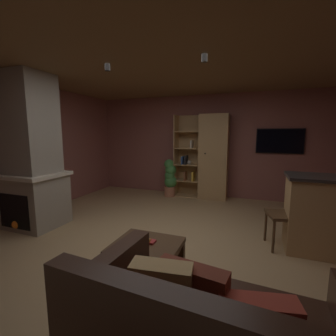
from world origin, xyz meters
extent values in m
cube|color=tan|center=(0.00, 0.00, -0.01)|extent=(5.64, 5.93, 0.02)
cube|color=#8E544C|center=(0.00, 3.00, 1.25)|extent=(5.76, 0.06, 2.50)
cube|color=#8E544C|center=(-2.85, 0.00, 1.25)|extent=(0.06, 5.93, 2.50)
cube|color=brown|center=(0.00, 0.00, 2.51)|extent=(5.64, 5.93, 0.02)
cube|color=white|center=(-0.51, 2.96, 1.31)|extent=(0.58, 0.01, 0.73)
cube|color=gray|center=(-2.27, -0.01, 0.43)|extent=(0.90, 0.74, 0.85)
cube|color=gray|center=(-2.27, -0.01, 1.68)|extent=(0.76, 0.63, 1.65)
cube|color=beige|center=(-2.27, -0.01, 0.88)|extent=(0.98, 0.82, 0.06)
cube|color=black|center=(-2.27, -0.35, 0.36)|extent=(0.63, 0.08, 0.55)
sphere|color=orange|center=(-2.27, -0.36, 0.14)|extent=(0.14, 0.14, 0.14)
cube|color=tan|center=(0.30, 2.72, 1.01)|extent=(0.67, 0.38, 2.01)
cube|color=tan|center=(-0.34, 2.90, 1.01)|extent=(0.62, 0.02, 2.01)
cube|color=tan|center=(-0.64, 2.72, 1.01)|extent=(0.02, 0.38, 2.01)
sphere|color=black|center=(0.13, 2.51, 1.11)|extent=(0.04, 0.04, 0.04)
cube|color=tan|center=(-0.34, 2.72, 0.01)|extent=(0.62, 0.38, 0.02)
cube|color=tan|center=(-0.34, 2.72, 0.40)|extent=(0.62, 0.38, 0.02)
cube|color=tan|center=(-0.34, 2.72, 0.80)|extent=(0.62, 0.38, 0.02)
cube|color=tan|center=(-0.34, 2.72, 1.21)|extent=(0.62, 0.38, 0.02)
cube|color=tan|center=(-0.34, 2.72, 1.61)|extent=(0.62, 0.38, 0.02)
cube|color=black|center=(-0.36, 2.66, 0.92)|extent=(0.04, 0.23, 0.21)
cube|color=beige|center=(-0.22, 2.66, 1.31)|extent=(0.03, 0.23, 0.18)
cube|color=gold|center=(-0.17, 2.66, 0.53)|extent=(0.04, 0.23, 0.23)
cube|color=brown|center=(-0.38, 2.66, 0.52)|extent=(0.04, 0.23, 0.22)
cube|color=#2D4C8C|center=(-0.44, 2.66, 0.91)|extent=(0.04, 0.23, 0.19)
sphere|color=beige|center=(-0.29, 2.72, 0.85)|extent=(0.10, 0.10, 0.10)
cube|color=#382116|center=(0.23, -1.46, 0.34)|extent=(0.21, 0.95, 0.67)
cube|color=tan|center=(0.69, -1.59, 0.56)|extent=(0.40, 0.21, 0.42)
cube|color=brown|center=(0.86, -1.51, 0.54)|extent=(0.48, 0.21, 0.38)
cube|color=brown|center=(0.78, -1.51, 0.52)|extent=(0.39, 0.19, 0.33)
cube|color=#AD3D2D|center=(1.25, -1.57, 0.52)|extent=(0.45, 0.24, 0.31)
cube|color=#4C331E|center=(0.20, -0.78, 0.41)|extent=(0.68, 0.59, 0.05)
cube|color=#4C331E|center=(0.20, -0.78, 0.34)|extent=(0.61, 0.53, 0.08)
cube|color=#4C331E|center=(-0.10, -1.04, 0.19)|extent=(0.07, 0.07, 0.38)
cube|color=#4C331E|center=(0.50, -1.04, 0.19)|extent=(0.07, 0.07, 0.38)
cube|color=#4C331E|center=(-0.10, -0.53, 0.19)|extent=(0.07, 0.07, 0.38)
cube|color=#4C331E|center=(0.50, -0.53, 0.19)|extent=(0.07, 0.07, 0.38)
cube|color=#B22D2D|center=(0.23, -0.74, 0.45)|extent=(0.11, 0.10, 0.02)
cube|color=gold|center=(0.18, -0.79, 0.47)|extent=(0.12, 0.10, 0.02)
cube|color=#4C331E|center=(1.62, 0.57, 0.46)|extent=(0.50, 0.50, 0.04)
cube|color=#4C331E|center=(1.81, 0.62, 0.70)|extent=(0.13, 0.40, 0.44)
cylinder|color=#4C331E|center=(1.41, 0.71, 0.23)|extent=(0.04, 0.04, 0.46)
cylinder|color=#4C331E|center=(1.49, 0.36, 0.23)|extent=(0.04, 0.04, 0.46)
cylinder|color=#4C331E|center=(1.76, 0.79, 0.23)|extent=(0.04, 0.04, 0.46)
cylinder|color=#4C331E|center=(1.84, 0.44, 0.23)|extent=(0.04, 0.04, 0.46)
cylinder|color=#B77051|center=(-0.75, 2.56, 0.12)|extent=(0.27, 0.27, 0.24)
sphere|color=#3D7F3D|center=(-0.73, 2.57, 0.37)|extent=(0.32, 0.32, 0.32)
sphere|color=#3D7F3D|center=(-0.75, 2.55, 0.52)|extent=(0.25, 0.25, 0.25)
sphere|color=#3D7F3D|center=(-0.73, 2.56, 0.67)|extent=(0.28, 0.28, 0.28)
sphere|color=#3D7F3D|center=(-0.77, 2.56, 0.81)|extent=(0.24, 0.24, 0.24)
cube|color=black|center=(1.72, 2.94, 1.40)|extent=(0.98, 0.05, 0.55)
cube|color=black|center=(1.72, 2.91, 1.40)|extent=(0.94, 0.01, 0.51)
cylinder|color=black|center=(-1.96, -0.05, 2.43)|extent=(0.07, 0.07, 0.09)
cylinder|color=black|center=(-0.70, -0.04, 2.43)|extent=(0.07, 0.07, 0.09)
cylinder|color=black|center=(0.59, 0.04, 2.43)|extent=(0.07, 0.07, 0.09)
camera|label=1|loc=(1.19, -2.81, 1.55)|focal=24.78mm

